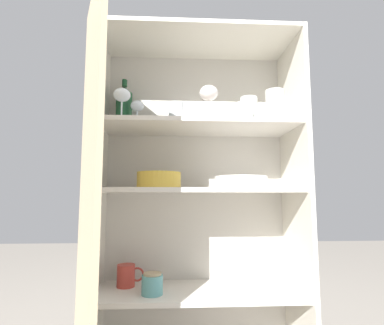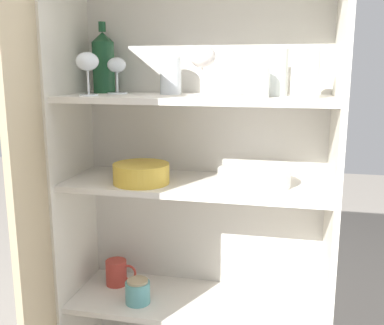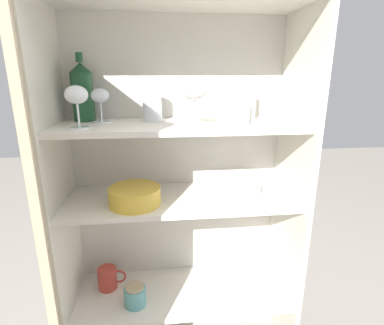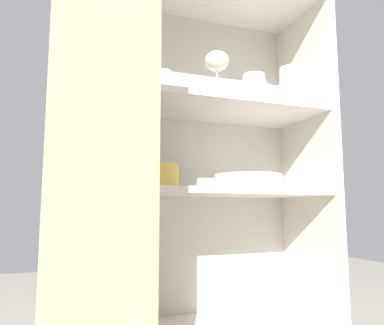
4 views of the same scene
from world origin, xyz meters
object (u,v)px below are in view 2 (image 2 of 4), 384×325
Objects in this scene: coffee_mug_primary at (117,272)px; wine_bottle at (103,62)px; mixing_bowl_large at (141,173)px; plate_stack_white at (254,177)px; storage_jar at (138,292)px.

wine_bottle is at bearing 133.66° from coffee_mug_primary.
wine_bottle is at bearing 141.28° from mixing_bowl_large.
plate_stack_white reaches higher than storage_jar.
plate_stack_white is 0.38m from mixing_bowl_large.
storage_jar is (0.16, -0.15, -0.80)m from wine_bottle.
plate_stack_white is at bearing 8.54° from mixing_bowl_large.
plate_stack_white is (0.56, -0.09, -0.37)m from wine_bottle.
mixing_bowl_large is 0.47m from coffee_mug_primary.
wine_bottle reaches higher than storage_jar.
wine_bottle is at bearing 170.63° from plate_stack_white.
storage_jar is at bearing -42.64° from coffee_mug_primary.
coffee_mug_primary reaches higher than storage_jar.
mixing_bowl_large is 2.15× the size of storage_jar.
coffee_mug_primary is at bearing 143.61° from mixing_bowl_large.
wine_bottle is 2.04× the size of coffee_mug_primary.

